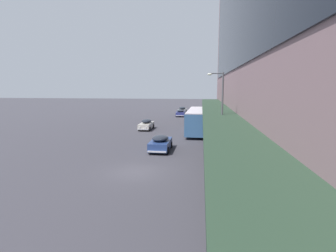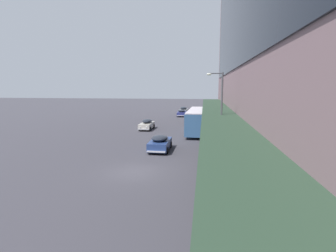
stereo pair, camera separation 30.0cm
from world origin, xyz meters
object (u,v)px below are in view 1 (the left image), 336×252
object	(u,v)px
pedestrian_at_kerb	(220,147)
street_lamp	(220,107)
sedan_oncoming_front	(181,113)
transit_bus_kerbside_front	(197,119)
sedan_second_near	(182,110)
sedan_trailing_mid	(161,143)
sedan_lead_mid	(200,110)
sedan_trailing_near	(146,124)
fire_hydrant	(214,132)

from	to	relation	value
pedestrian_at_kerb	street_lamp	xyz separation A→B (m)	(0.07, 2.00, 3.24)
street_lamp	sedan_oncoming_front	bearing A→B (deg)	100.91
transit_bus_kerbside_front	sedan_second_near	bearing A→B (deg)	98.49
transit_bus_kerbside_front	sedan_trailing_mid	world-z (taller)	transit_bus_kerbside_front
sedan_lead_mid	sedan_trailing_mid	xyz separation A→B (m)	(-3.56, -37.87, -0.03)
sedan_trailing_near	fire_hydrant	xyz separation A→B (m)	(9.67, -3.76, -0.26)
transit_bus_kerbside_front	sedan_trailing_mid	size ratio (longest dim) A/B	2.60
sedan_trailing_mid	pedestrian_at_kerb	xyz separation A→B (m)	(5.59, -2.88, 0.41)
sedan_oncoming_front	sedan_lead_mid	xyz separation A→B (m)	(4.06, 6.82, 0.07)
pedestrian_at_kerb	fire_hydrant	bearing A→B (deg)	90.09
street_lamp	fire_hydrant	distance (m)	10.52
sedan_lead_mid	sedan_trailing_near	distance (m)	26.36
sedan_oncoming_front	sedan_trailing_mid	xyz separation A→B (m)	(0.50, -31.04, 0.05)
transit_bus_kerbside_front	sedan_oncoming_front	distance (m)	20.67
street_lamp	sedan_second_near	bearing A→B (deg)	99.30
street_lamp	fire_hydrant	size ratio (longest dim) A/B	10.55
sedan_trailing_near	sedan_second_near	world-z (taller)	sedan_second_near
pedestrian_at_kerb	street_lamp	size ratio (longest dim) A/B	0.25
sedan_oncoming_front	sedan_lead_mid	size ratio (longest dim) A/B	1.14
sedan_trailing_near	pedestrian_at_kerb	xyz separation A→B (m)	(9.69, -15.52, 0.43)
sedan_second_near	street_lamp	bearing A→B (deg)	-80.70
transit_bus_kerbside_front	sedan_trailing_mid	bearing A→B (deg)	-107.36
transit_bus_kerbside_front	sedan_trailing_near	distance (m)	7.78
sedan_trailing_mid	pedestrian_at_kerb	distance (m)	6.30
sedan_trailing_near	street_lamp	distance (m)	17.08
pedestrian_at_kerb	sedan_second_near	bearing A→B (deg)	98.75
sedan_oncoming_front	fire_hydrant	size ratio (longest dim) A/B	7.00
sedan_trailing_near	fire_hydrant	world-z (taller)	sedan_trailing_near
sedan_oncoming_front	sedan_lead_mid	world-z (taller)	sedan_lead_mid
transit_bus_kerbside_front	sedan_second_near	distance (m)	26.44
sedan_oncoming_front	pedestrian_at_kerb	world-z (taller)	pedestrian_at_kerb
sedan_oncoming_front	sedan_trailing_near	size ratio (longest dim) A/B	1.11
transit_bus_kerbside_front	fire_hydrant	xyz separation A→B (m)	(2.20, -1.89, -1.33)
sedan_lead_mid	pedestrian_at_kerb	size ratio (longest dim) A/B	2.32
sedan_trailing_near	fire_hydrant	bearing A→B (deg)	-21.26
sedan_trailing_near	fire_hydrant	size ratio (longest dim) A/B	6.30
sedan_trailing_mid	fire_hydrant	size ratio (longest dim) A/B	6.09
pedestrian_at_kerb	sedan_trailing_near	bearing A→B (deg)	121.97
sedan_lead_mid	sedan_oncoming_front	bearing A→B (deg)	-120.76
transit_bus_kerbside_front	sedan_oncoming_front	bearing A→B (deg)	100.79
transit_bus_kerbside_front	sedan_trailing_mid	xyz separation A→B (m)	(-3.37, -10.77, -1.05)
sedan_oncoming_front	sedan_second_near	world-z (taller)	sedan_second_near
sedan_lead_mid	fire_hydrant	world-z (taller)	sedan_lead_mid
sedan_oncoming_front	street_lamp	distance (m)	32.72
sedan_trailing_near	street_lamp	bearing A→B (deg)	-54.20
sedan_trailing_near	sedan_trailing_mid	world-z (taller)	sedan_trailing_mid
sedan_trailing_near	street_lamp	world-z (taller)	street_lamp
pedestrian_at_kerb	sedan_oncoming_front	bearing A→B (deg)	100.17
sedan_oncoming_front	sedan_trailing_mid	size ratio (longest dim) A/B	1.15
sedan_trailing_near	street_lamp	xyz separation A→B (m)	(9.76, -13.53, 3.66)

